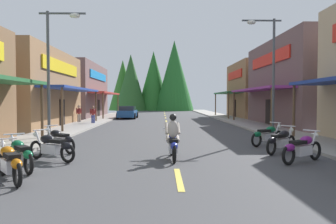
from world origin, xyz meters
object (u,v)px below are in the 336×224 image
Objects in this scene: motorcycle_parked_left_0 at (10,162)px; pedestrian_waiting at (93,114)px; motorcycle_parked_right_3 at (281,141)px; motorcycle_parked_left_1 at (20,154)px; streetlamp_right at (268,60)px; rider_cruising_lead at (173,140)px; parked_car_curbside at (128,112)px; motorcycle_parked_right_4 at (267,135)px; motorcycle_parked_left_2 at (52,146)px; pedestrian_by_shop at (79,113)px; streetlamp_left at (55,57)px; motorcycle_parked_right_2 at (302,148)px; motorcycle_parked_left_3 at (59,140)px.

motorcycle_parked_left_0 is 1.14× the size of pedestrian_waiting.
motorcycle_parked_right_3 is 0.98× the size of motorcycle_parked_left_1.
streetlamp_right is 3.07× the size of rider_cruising_lead.
motorcycle_parked_right_3 is 0.39× the size of parked_car_curbside.
rider_cruising_lead is (-4.19, -1.20, 0.17)m from motorcycle_parked_right_3.
motorcycle_parked_left_1 is 26.69m from parked_car_curbside.
motorcycle_parked_right_4 is 1.05× the size of motorcycle_parked_left_0.
rider_cruising_lead is 17.38m from pedestrian_waiting.
pedestrian_by_shop reaches higher than motorcycle_parked_left_2.
streetlamp_left reaches higher than rider_cruising_lead.
motorcycle_parked_right_4 is at bearing -127.28° from motorcycle_parked_left_2.
streetlamp_right is at bearing -40.12° from rider_cruising_lead.
pedestrian_by_shop reaches higher than motorcycle_parked_right_3.
pedestrian_waiting is at bearing 87.19° from motorcycle_parked_right_2.
pedestrian_waiting is at bearing 96.02° from motorcycle_parked_right_4.
pedestrian_by_shop is (-2.28, 13.19, -3.16)m from streetlamp_left.
motorcycle_parked_left_1 is 1.56m from motorcycle_parked_left_2.
parked_car_curbside is at bearing -50.03° from motorcycle_parked_left_3.
parked_car_curbside reaches higher than motorcycle_parked_left_0.
motorcycle_parked_left_2 is at bearing 139.44° from pedestrian_by_shop.
motorcycle_parked_left_0 is at bearing 123.60° from rider_cruising_lead.
streetlamp_left is 4.74m from motorcycle_parked_left_3.
rider_cruising_lead is (4.17, 2.96, 0.17)m from motorcycle_parked_left_0.
rider_cruising_lead is at bearing 151.42° from pedestrian_by_shop.
pedestrian_waiting is at bearing 174.76° from pedestrian_by_shop.
streetlamp_right is at bearing 45.59° from motorcycle_parked_right_2.
pedestrian_by_shop is at bearing 21.72° from rider_cruising_lead.
motorcycle_parked_left_1 is at bearing 152.67° from motorcycle_parked_right_2.
streetlamp_left is 13.75m from pedestrian_by_shop.
motorcycle_parked_left_3 is at bearing 139.54° from pedestrian_by_shop.
motorcycle_parked_right_4 is 1.09× the size of motorcycle_parked_left_3.
motorcycle_parked_right_4 is 18.83m from pedestrian_by_shop.
streetlamp_right reaches higher than pedestrian_by_shop.
motorcycle_parked_right_3 is 20.36m from pedestrian_by_shop.
motorcycle_parked_left_1 is 3.32m from motorcycle_parked_left_3.
motorcycle_parked_right_2 is at bearing -100.21° from streetlamp_right.
rider_cruising_lead reaches higher than motorcycle_parked_left_0.
motorcycle_parked_left_0 is 2.76m from motorcycle_parked_left_2.
motorcycle_parked_right_4 is 1.09× the size of motorcycle_parked_left_1.
motorcycle_parked_left_0 is at bearing 22.99° from pedestrian_waiting.
motorcycle_parked_left_3 is at bearing 130.91° from motorcycle_parked_right_2.
motorcycle_parked_right_2 is at bearing 160.76° from pedestrian_by_shop.
pedestrian_by_shop reaches higher than motorcycle_parked_left_3.
pedestrian_waiting is 8.94m from parked_car_curbside.
motorcycle_parked_left_1 is 0.80× the size of rider_cruising_lead.
pedestrian_by_shop is (-3.66, 17.92, 0.42)m from motorcycle_parked_left_2.
parked_car_curbside reaches higher than motorcycle_parked_right_3.
motorcycle_parked_left_2 is at bearing 148.34° from motorcycle_parked_right_3.
motorcycle_parked_left_0 is (1.27, -7.48, -3.58)m from streetlamp_left.
streetlamp_left is 3.55× the size of motorcycle_parked_left_0.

